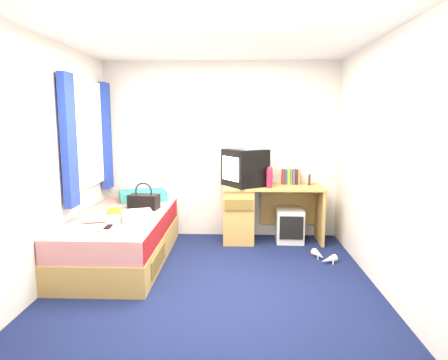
{
  "coord_description": "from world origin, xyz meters",
  "views": [
    {
      "loc": [
        0.24,
        -3.8,
        1.63
      ],
      "look_at": [
        0.08,
        0.7,
        0.94
      ],
      "focal_mm": 32.0,
      "sensor_mm": 36.0,
      "label": 1
    }
  ],
  "objects_px": {
    "storage_cube": "(290,225)",
    "aerosol_can": "(260,179)",
    "crt_tv": "(245,168)",
    "picture_frame": "(309,180)",
    "desk": "(252,211)",
    "remote_control": "(108,227)",
    "vcr": "(245,146)",
    "water_bottle": "(96,220)",
    "colour_swatch_fan": "(106,231)",
    "white_heels": "(323,257)",
    "handbag": "(144,201)",
    "towel": "(137,216)",
    "magazine": "(117,211)",
    "pillow": "(143,196)",
    "pink_water_bottle": "(270,178)",
    "bed": "(122,238)"
  },
  "relations": [
    {
      "from": "storage_cube",
      "to": "aerosol_can",
      "type": "bearing_deg",
      "value": 179.18
    },
    {
      "from": "crt_tv",
      "to": "picture_frame",
      "type": "distance_m",
      "value": 0.89
    },
    {
      "from": "desk",
      "to": "storage_cube",
      "type": "height_order",
      "value": "desk"
    },
    {
      "from": "remote_control",
      "to": "vcr",
      "type": "bearing_deg",
      "value": 42.39
    },
    {
      "from": "water_bottle",
      "to": "colour_swatch_fan",
      "type": "bearing_deg",
      "value": -56.63
    },
    {
      "from": "picture_frame",
      "to": "white_heels",
      "type": "bearing_deg",
      "value": -72.64
    },
    {
      "from": "storage_cube",
      "to": "aerosol_can",
      "type": "height_order",
      "value": "aerosol_can"
    },
    {
      "from": "handbag",
      "to": "towel",
      "type": "xyz_separation_m",
      "value": [
        0.06,
        -0.57,
        -0.04
      ]
    },
    {
      "from": "handbag",
      "to": "desk",
      "type": "bearing_deg",
      "value": 29.46
    },
    {
      "from": "magazine",
      "to": "vcr",
      "type": "bearing_deg",
      "value": 22.95
    },
    {
      "from": "pillow",
      "to": "picture_frame",
      "type": "bearing_deg",
      "value": 2.65
    },
    {
      "from": "colour_swatch_fan",
      "to": "white_heels",
      "type": "bearing_deg",
      "value": 18.15
    },
    {
      "from": "pillow",
      "to": "towel",
      "type": "bearing_deg",
      "value": -79.76
    },
    {
      "from": "crt_tv",
      "to": "pink_water_bottle",
      "type": "distance_m",
      "value": 0.37
    },
    {
      "from": "vcr",
      "to": "water_bottle",
      "type": "xyz_separation_m",
      "value": [
        -1.6,
        -1.18,
        -0.7
      ]
    },
    {
      "from": "pink_water_bottle",
      "to": "magazine",
      "type": "xyz_separation_m",
      "value": [
        -1.85,
        -0.49,
        -0.32
      ]
    },
    {
      "from": "remote_control",
      "to": "pillow",
      "type": "bearing_deg",
      "value": 86.73
    },
    {
      "from": "desk",
      "to": "aerosol_can",
      "type": "relative_size",
      "value": 7.31
    },
    {
      "from": "colour_swatch_fan",
      "to": "remote_control",
      "type": "xyz_separation_m",
      "value": [
        -0.02,
        0.12,
        0.0
      ]
    },
    {
      "from": "aerosol_can",
      "to": "magazine",
      "type": "bearing_deg",
      "value": -160.29
    },
    {
      "from": "handbag",
      "to": "white_heels",
      "type": "relative_size",
      "value": 0.98
    },
    {
      "from": "handbag",
      "to": "towel",
      "type": "height_order",
      "value": "handbag"
    },
    {
      "from": "handbag",
      "to": "white_heels",
      "type": "height_order",
      "value": "handbag"
    },
    {
      "from": "pink_water_bottle",
      "to": "colour_swatch_fan",
      "type": "bearing_deg",
      "value": -141.38
    },
    {
      "from": "crt_tv",
      "to": "vcr",
      "type": "xyz_separation_m",
      "value": [
        0.0,
        0.0,
        0.28
      ]
    },
    {
      "from": "aerosol_can",
      "to": "white_heels",
      "type": "bearing_deg",
      "value": -46.2
    },
    {
      "from": "pink_water_bottle",
      "to": "aerosol_can",
      "type": "height_order",
      "value": "pink_water_bottle"
    },
    {
      "from": "aerosol_can",
      "to": "desk",
      "type": "bearing_deg",
      "value": 167.06
    },
    {
      "from": "picture_frame",
      "to": "handbag",
      "type": "xyz_separation_m",
      "value": [
        -2.11,
        -0.61,
        -0.18
      ]
    },
    {
      "from": "vcr",
      "to": "magazine",
      "type": "height_order",
      "value": "vcr"
    },
    {
      "from": "picture_frame",
      "to": "handbag",
      "type": "bearing_deg",
      "value": -148.83
    },
    {
      "from": "desk",
      "to": "picture_frame",
      "type": "distance_m",
      "value": 0.88
    },
    {
      "from": "bed",
      "to": "desk",
      "type": "bearing_deg",
      "value": 29.0
    },
    {
      "from": "bed",
      "to": "pillow",
      "type": "bearing_deg",
      "value": 86.41
    },
    {
      "from": "aerosol_can",
      "to": "magazine",
      "type": "xyz_separation_m",
      "value": [
        -1.74,
        -0.62,
        -0.29
      ]
    },
    {
      "from": "magazine",
      "to": "white_heels",
      "type": "height_order",
      "value": "magazine"
    },
    {
      "from": "water_bottle",
      "to": "vcr",
      "type": "bearing_deg",
      "value": 36.53
    },
    {
      "from": "pink_water_bottle",
      "to": "pillow",
      "type": "bearing_deg",
      "value": 174.77
    },
    {
      "from": "bed",
      "to": "colour_swatch_fan",
      "type": "xyz_separation_m",
      "value": [
        0.05,
        -0.66,
        0.28
      ]
    },
    {
      "from": "storage_cube",
      "to": "aerosol_can",
      "type": "xyz_separation_m",
      "value": [
        -0.4,
        0.02,
        0.62
      ]
    },
    {
      "from": "magazine",
      "to": "crt_tv",
      "type": "bearing_deg",
      "value": 22.92
    },
    {
      "from": "pink_water_bottle",
      "to": "remote_control",
      "type": "xyz_separation_m",
      "value": [
        -1.71,
        -1.23,
        -0.32
      ]
    },
    {
      "from": "colour_swatch_fan",
      "to": "magazine",
      "type": "bearing_deg",
      "value": 100.08
    },
    {
      "from": "pillow",
      "to": "colour_swatch_fan",
      "type": "height_order",
      "value": "pillow"
    },
    {
      "from": "pillow",
      "to": "handbag",
      "type": "bearing_deg",
      "value": -75.0
    },
    {
      "from": "colour_swatch_fan",
      "to": "towel",
      "type": "bearing_deg",
      "value": 65.47
    },
    {
      "from": "pink_water_bottle",
      "to": "desk",
      "type": "bearing_deg",
      "value": 145.09
    },
    {
      "from": "magazine",
      "to": "water_bottle",
      "type": "distance_m",
      "value": 0.54
    },
    {
      "from": "picture_frame",
      "to": "magazine",
      "type": "distance_m",
      "value": 2.53
    },
    {
      "from": "picture_frame",
      "to": "pink_water_bottle",
      "type": "bearing_deg",
      "value": -140.02
    }
  ]
}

